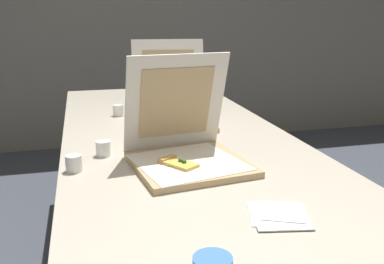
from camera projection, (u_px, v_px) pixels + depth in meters
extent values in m
cube|color=gray|center=(120.00, 4.00, 3.85)|extent=(10.00, 0.10, 2.60)
cube|color=#BCB29E|center=(177.00, 138.00, 1.83)|extent=(0.94, 2.39, 0.03)
cylinder|color=gray|center=(83.00, 148.00, 2.88)|extent=(0.04, 0.04, 0.69)
cylinder|color=gray|center=(198.00, 140.00, 3.07)|extent=(0.04, 0.04, 0.69)
cube|color=tan|center=(190.00, 164.00, 1.44)|extent=(0.41, 0.41, 0.02)
cube|color=silver|center=(188.00, 162.00, 1.43)|extent=(0.39, 0.39, 0.00)
cube|color=silver|center=(176.00, 103.00, 1.50)|extent=(0.37, 0.16, 0.35)
cube|color=tan|center=(176.00, 103.00, 1.50)|extent=(0.27, 0.11, 0.25)
cube|color=#E5B74C|center=(180.00, 164.00, 1.39)|extent=(0.12, 0.13, 0.01)
cube|color=tan|center=(167.00, 159.00, 1.43)|extent=(0.07, 0.06, 0.02)
sphere|color=#2D6628|center=(181.00, 160.00, 1.40)|extent=(0.02, 0.02, 0.02)
sphere|color=#2D6628|center=(184.00, 162.00, 1.38)|extent=(0.02, 0.02, 0.02)
cube|color=tan|center=(174.00, 122.00, 1.99)|extent=(0.40, 0.40, 0.02)
cube|color=silver|center=(175.00, 120.00, 1.99)|extent=(0.32, 0.32, 0.00)
cube|color=silver|center=(169.00, 75.00, 2.16)|extent=(0.37, 0.15, 0.35)
cube|color=tan|center=(169.00, 76.00, 2.16)|extent=(0.27, 0.10, 0.25)
cylinder|color=white|center=(74.00, 163.00, 1.40)|extent=(0.05, 0.05, 0.06)
cylinder|color=white|center=(118.00, 110.00, 2.15)|extent=(0.05, 0.05, 0.06)
cylinder|color=white|center=(103.00, 148.00, 1.55)|extent=(0.05, 0.05, 0.06)
cube|color=white|center=(276.00, 214.00, 1.11)|extent=(0.17, 0.17, 0.00)
cube|color=white|center=(280.00, 217.00, 1.08)|extent=(0.16, 0.16, 0.00)
cube|color=white|center=(283.00, 212.00, 1.10)|extent=(0.15, 0.15, 0.00)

